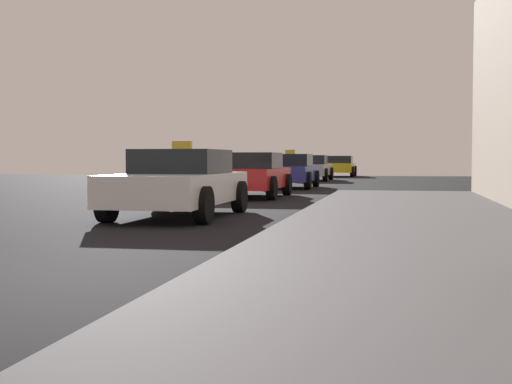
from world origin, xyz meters
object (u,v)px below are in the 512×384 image
(car_white, at_px, (180,183))
(car_yellow, at_px, (340,166))
(car_blue, at_px, (289,171))
(car_silver, at_px, (310,168))
(car_red, at_px, (250,174))

(car_white, relative_size, car_yellow, 0.99)
(car_blue, height_order, car_silver, car_blue)
(car_red, relative_size, car_blue, 1.03)
(car_white, distance_m, car_blue, 13.36)
(car_red, xyz_separation_m, car_silver, (-0.17, 15.63, 0.00))
(car_white, bearing_deg, car_silver, -89.29)
(car_white, xyz_separation_m, car_silver, (-0.28, 22.56, 0.00))
(car_blue, distance_m, car_silver, 9.21)
(car_white, xyz_separation_m, car_red, (-0.11, 6.93, -0.00))
(car_yellow, bearing_deg, car_white, 89.03)
(car_red, height_order, car_yellow, same)
(car_white, height_order, car_blue, same)
(car_silver, height_order, car_yellow, same)
(car_red, bearing_deg, car_white, 90.90)
(car_yellow, bearing_deg, car_silver, 84.60)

